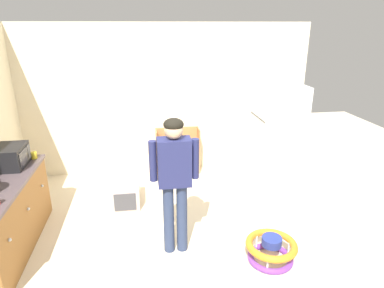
{
  "coord_description": "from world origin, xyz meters",
  "views": [
    {
      "loc": [
        -0.45,
        -3.66,
        2.64
      ],
      "look_at": [
        0.17,
        0.52,
        1.13
      ],
      "focal_mm": 31.11,
      "sensor_mm": 36.0,
      "label": 1
    }
  ],
  "objects": [
    {
      "name": "ground_plane",
      "position": [
        0.0,
        0.0,
        0.0
      ],
      "size": [
        12.0,
        12.0,
        0.0
      ],
      "primitive_type": "plane",
      "color": "beige",
      "rests_on": "ground"
    },
    {
      "name": "baby_walker",
      "position": [
        0.95,
        -0.57,
        0.16
      ],
      "size": [
        0.6,
        0.6,
        0.32
      ],
      "color": "purple",
      "rests_on": "ground"
    },
    {
      "name": "refrigerator",
      "position": [
        1.67,
        1.19,
        0.89
      ],
      "size": [
        0.73,
        0.68,
        1.78
      ],
      "color": "white",
      "rests_on": "ground"
    },
    {
      "name": "back_wall",
      "position": [
        0.0,
        2.33,
        1.35
      ],
      "size": [
        5.2,
        0.06,
        2.7
      ],
      "primitive_type": "cube",
      "color": "beige",
      "rests_on": "ground"
    },
    {
      "name": "bookshelf",
      "position": [
        0.09,
        2.15,
        0.37
      ],
      "size": [
        0.8,
        0.28,
        0.85
      ],
      "color": "#AE7345",
      "rests_on": "ground"
    },
    {
      "name": "pet_carrier",
      "position": [
        -0.79,
        1.03,
        0.18
      ],
      "size": [
        0.42,
        0.55,
        0.36
      ],
      "color": "beige",
      "rests_on": "ground"
    },
    {
      "name": "yellow_cup",
      "position": [
        -1.99,
        0.88,
        0.95
      ],
      "size": [
        0.08,
        0.08,
        0.09
      ],
      "primitive_type": "cylinder",
      "color": "yellow",
      "rests_on": "kitchen_counter"
    },
    {
      "name": "microwave",
      "position": [
        -2.19,
        0.63,
        1.04
      ],
      "size": [
        0.37,
        0.48,
        0.28
      ],
      "color": "black",
      "rests_on": "kitchen_counter"
    },
    {
      "name": "standing_person",
      "position": [
        -0.14,
        -0.2,
        1.03
      ],
      "size": [
        0.57,
        0.22,
        1.7
      ],
      "color": "navy",
      "rests_on": "ground"
    },
    {
      "name": "kitchen_counter",
      "position": [
        -2.2,
        0.09,
        0.45
      ],
      "size": [
        0.65,
        1.89,
        0.9
      ],
      "color": "brown",
      "rests_on": "ground"
    }
  ]
}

